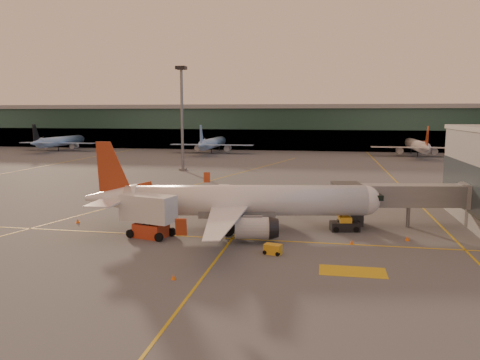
% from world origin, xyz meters
% --- Properties ---
extents(ground, '(600.00, 600.00, 0.00)m').
position_xyz_m(ground, '(0.00, 0.00, 0.00)').
color(ground, '#4C4F54').
rests_on(ground, ground).
extents(taxi_markings, '(100.12, 173.00, 0.01)m').
position_xyz_m(taxi_markings, '(-7.32, 44.49, 0.01)').
color(taxi_markings, gold).
rests_on(taxi_markings, ground).
extents(terminal, '(400.00, 20.00, 17.60)m').
position_xyz_m(terminal, '(0.00, 141.79, 8.76)').
color(terminal, '#19382D').
rests_on(terminal, ground).
extents(mast_west_near, '(2.40, 2.40, 25.60)m').
position_xyz_m(mast_west_near, '(-20.00, 66.00, 14.86)').
color(mast_west_near, slate).
rests_on(mast_west_near, ground).
extents(distant_aircraft_row, '(225.00, 34.00, 13.00)m').
position_xyz_m(distant_aircraft_row, '(-53.75, 118.00, 0.00)').
color(distant_aircraft_row, '#8AB2E7').
rests_on(distant_aircraft_row, ground).
extents(main_airplane, '(35.93, 32.61, 10.89)m').
position_xyz_m(main_airplane, '(4.62, 8.94, 3.54)').
color(main_airplane, white).
rests_on(main_airplane, ground).
extents(jet_bridge, '(20.22, 6.36, 5.54)m').
position_xyz_m(jet_bridge, '(26.90, 14.92, 3.73)').
color(jet_bridge, slate).
rests_on(jet_bridge, ground).
extents(catering_truck, '(6.83, 4.26, 4.93)m').
position_xyz_m(catering_truck, '(-4.66, 4.08, 2.80)').
color(catering_truck, '#B33519').
rests_on(catering_truck, ground).
extents(gpu_cart, '(1.98, 1.48, 1.04)m').
position_xyz_m(gpu_cart, '(10.25, -0.06, 0.51)').
color(gpu_cart, gold).
rests_on(gpu_cart, ground).
extents(pushback_tug, '(3.72, 2.47, 1.77)m').
position_xyz_m(pushback_tug, '(17.80, 11.07, 0.72)').
color(pushback_tug, black).
rests_on(pushback_tug, ground).
extents(cone_nose, '(0.48, 0.48, 0.61)m').
position_xyz_m(cone_nose, '(24.61, 7.78, 0.29)').
color(cone_nose, orange).
rests_on(cone_nose, ground).
extents(cone_tail, '(0.47, 0.47, 0.60)m').
position_xyz_m(cone_tail, '(-16.46, 8.89, 0.29)').
color(cone_tail, orange).
rests_on(cone_tail, ground).
extents(cone_wing_right, '(0.40, 0.40, 0.51)m').
position_xyz_m(cone_wing_right, '(2.65, -8.97, 0.25)').
color(cone_wing_right, orange).
rests_on(cone_wing_right, ground).
extents(cone_wing_left, '(0.43, 0.43, 0.54)m').
position_xyz_m(cone_wing_left, '(5.13, 28.13, 0.26)').
color(cone_wing_left, orange).
rests_on(cone_wing_left, ground).
extents(cone_fwd, '(0.42, 0.42, 0.54)m').
position_xyz_m(cone_fwd, '(18.36, 5.15, 0.26)').
color(cone_fwd, orange).
rests_on(cone_fwd, ground).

